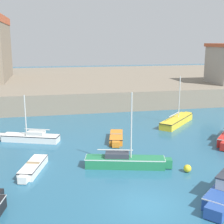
{
  "coord_description": "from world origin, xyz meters",
  "views": [
    {
      "loc": [
        -5.2,
        -14.98,
        8.96
      ],
      "look_at": [
        1.11,
        14.69,
        2.0
      ],
      "focal_mm": 50.0,
      "sensor_mm": 36.0,
      "label": 1
    }
  ],
  "objects_px": {
    "sailboat_yellow_0": "(177,120)",
    "sailboat_white_8": "(30,137)",
    "mooring_buoy": "(187,168)",
    "dinghy_orange_6": "(116,137)",
    "sailboat_green_4": "(126,161)",
    "dinghy_white_2": "(33,167)"
  },
  "relations": [
    {
      "from": "dinghy_white_2",
      "to": "sailboat_green_4",
      "type": "bearing_deg",
      "value": -5.22
    },
    {
      "from": "dinghy_white_2",
      "to": "sailboat_green_4",
      "type": "distance_m",
      "value": 6.59
    },
    {
      "from": "dinghy_white_2",
      "to": "sailboat_white_8",
      "type": "distance_m",
      "value": 7.0
    },
    {
      "from": "dinghy_orange_6",
      "to": "sailboat_green_4",
      "type": "bearing_deg",
      "value": -96.26
    },
    {
      "from": "sailboat_green_4",
      "to": "sailboat_white_8",
      "type": "bearing_deg",
      "value": 132.86
    },
    {
      "from": "sailboat_yellow_0",
      "to": "dinghy_orange_6",
      "type": "distance_m",
      "value": 8.93
    },
    {
      "from": "sailboat_yellow_0",
      "to": "sailboat_white_8",
      "type": "relative_size",
      "value": 0.99
    },
    {
      "from": "sailboat_yellow_0",
      "to": "sailboat_green_4",
      "type": "relative_size",
      "value": 0.9
    },
    {
      "from": "dinghy_orange_6",
      "to": "mooring_buoy",
      "type": "bearing_deg",
      "value": -67.04
    },
    {
      "from": "dinghy_orange_6",
      "to": "sailboat_yellow_0",
      "type": "bearing_deg",
      "value": 28.79
    },
    {
      "from": "dinghy_white_2",
      "to": "mooring_buoy",
      "type": "bearing_deg",
      "value": -12.56
    },
    {
      "from": "sailboat_yellow_0",
      "to": "mooring_buoy",
      "type": "xyz_separation_m",
      "value": [
        -4.51,
        -12.13,
        -0.15
      ]
    },
    {
      "from": "sailboat_green_4",
      "to": "sailboat_white_8",
      "type": "relative_size",
      "value": 1.1
    },
    {
      "from": "dinghy_orange_6",
      "to": "sailboat_white_8",
      "type": "distance_m",
      "value": 7.85
    },
    {
      "from": "sailboat_green_4",
      "to": "dinghy_orange_6",
      "type": "bearing_deg",
      "value": 83.74
    },
    {
      "from": "sailboat_white_8",
      "to": "mooring_buoy",
      "type": "relative_size",
      "value": 10.58
    },
    {
      "from": "sailboat_yellow_0",
      "to": "mooring_buoy",
      "type": "height_order",
      "value": "sailboat_yellow_0"
    },
    {
      "from": "sailboat_white_8",
      "to": "mooring_buoy",
      "type": "distance_m",
      "value": 14.44
    },
    {
      "from": "sailboat_yellow_0",
      "to": "dinghy_orange_6",
      "type": "bearing_deg",
      "value": -151.21
    },
    {
      "from": "dinghy_white_2",
      "to": "sailboat_white_8",
      "type": "relative_size",
      "value": 0.72
    },
    {
      "from": "mooring_buoy",
      "to": "dinghy_orange_6",
      "type": "bearing_deg",
      "value": 112.96
    },
    {
      "from": "sailboat_yellow_0",
      "to": "dinghy_orange_6",
      "type": "height_order",
      "value": "sailboat_yellow_0"
    }
  ]
}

